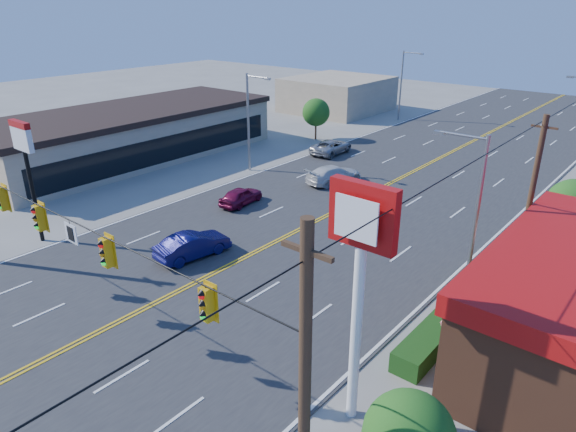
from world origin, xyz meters
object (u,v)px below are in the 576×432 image
Objects in this scene: pizza_hut_sign at (26,157)px; car_blue at (193,246)px; car_magenta at (241,197)px; car_white at (334,175)px; kfc_pylon at (361,260)px; signal_span at (56,238)px; car_silver at (331,147)px.

car_blue is (8.71, 4.31, -4.48)m from pizza_hut_sign.
car_magenta is 0.76× the size of car_white.
pizza_hut_sign reaches higher than car_blue.
kfc_pylon is 25.07m from car_white.
signal_span reaches higher than pizza_hut_sign.
car_magenta is 0.84× the size of car_blue.
kfc_pylon is at bearing 142.20° from car_white.
kfc_pylon is at bearing 170.83° from car_blue.
signal_span is at bearing 114.00° from car_white.
car_white is at bearing 123.75° from car_silver.
car_magenta is 8.28m from car_blue.
signal_span is 24.33m from car_white.
signal_span is at bearing -20.19° from pizza_hut_sign.
car_white reaches higher than car_silver.
pizza_hut_sign is 1.45× the size of car_white.
pizza_hut_sign is 10.70m from car_blue.
pizza_hut_sign is 1.91× the size of car_magenta.
signal_span reaches higher than kfc_pylon.
car_silver is (-19.51, 26.45, -5.38)m from kfc_pylon.
car_silver is (-2.62, 14.68, 0.05)m from car_magenta.
pizza_hut_sign is at bearing 60.56° from car_magenta.
car_blue reaches higher than car_magenta.
pizza_hut_sign is at bearing 35.11° from car_blue.
car_white is (7.47, 19.72, -4.50)m from pizza_hut_sign.
car_white is at bearing 98.19° from signal_span.
car_white is (-14.53, 19.72, -5.36)m from kfc_pylon.
car_white is at bearing 126.39° from kfc_pylon.
signal_span reaches higher than car_magenta.
car_silver is at bearing 126.42° from kfc_pylon.
car_white is at bearing 69.26° from pizza_hut_sign.
kfc_pylon reaches higher than car_blue.
car_blue is 0.91× the size of car_white.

